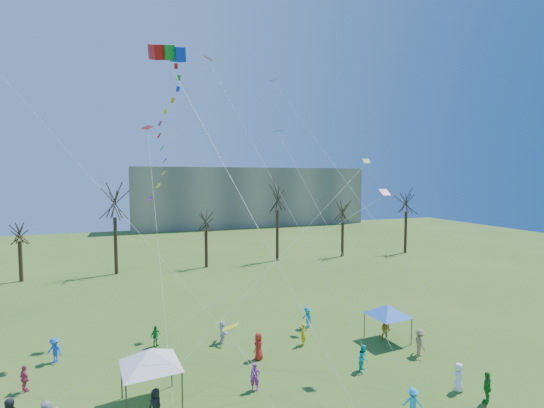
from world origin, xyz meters
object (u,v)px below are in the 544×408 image
object	(u,v)px
big_box_kite	(171,133)
distant_building	(250,196)
canopy_tent_blue	(388,310)
canopy_tent_white	(150,357)

from	to	relation	value
big_box_kite	distant_building	bearing A→B (deg)	70.71
big_box_kite	canopy_tent_blue	xyz separation A→B (m)	(16.11, 3.58, -12.31)
big_box_kite	canopy_tent_blue	world-z (taller)	big_box_kite
distant_building	canopy_tent_white	size ratio (longest dim) A/B	14.11
distant_building	big_box_kite	xyz separation A→B (m)	(-26.89, -76.84, 7.20)
canopy_tent_white	canopy_tent_blue	xyz separation A→B (m)	(17.33, 2.52, -0.33)
canopy_tent_blue	canopy_tent_white	bearing A→B (deg)	-171.72
distant_building	big_box_kite	size ratio (longest dim) A/B	3.01
canopy_tent_white	distant_building	bearing A→B (deg)	69.65
canopy_tent_white	big_box_kite	bearing A→B (deg)	-41.03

